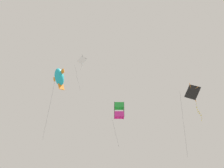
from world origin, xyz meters
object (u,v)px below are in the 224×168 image
at_px(kite_box_upper_right, 119,111).
at_px(kite_diamond_near_left, 193,93).
at_px(kite_fish_low_drifter, 59,77).
at_px(kite_diamond_far_centre, 82,60).

distance_m(kite_box_upper_right, kite_diamond_near_left, 9.08).
distance_m(kite_diamond_near_left, kite_fish_low_drifter, 14.08).
xyz_separation_m(kite_box_upper_right, kite_diamond_near_left, (-7.29, -5.24, -1.34)).
bearing_deg(kite_fish_low_drifter, kite_box_upper_right, 97.11).
distance_m(kite_diamond_far_centre, kite_box_upper_right, 9.98).
relative_size(kite_box_upper_right, kite_fish_low_drifter, 0.69).
bearing_deg(kite_diamond_near_left, kite_diamond_far_centre, -158.39).
bearing_deg(kite_box_upper_right, kite_diamond_near_left, -30.84).
bearing_deg(kite_diamond_far_centre, kite_box_upper_right, 20.20).
height_order(kite_box_upper_right, kite_fish_low_drifter, kite_box_upper_right).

